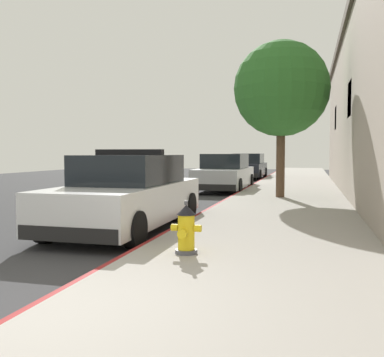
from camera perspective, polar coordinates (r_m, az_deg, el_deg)
ground_plane at (r=14.99m, az=-11.54°, el=-3.25°), size 32.47×60.00×0.20m
sidewalk_pavement at (r=13.41m, az=12.07°, el=-3.25°), size 3.63×60.00×0.16m
curb_painted_edge at (r=13.63m, az=4.26°, el=-3.08°), size 0.08×60.00×0.16m
police_cruiser at (r=9.34m, az=-8.23°, el=-1.98°), size 1.94×4.84×1.68m
parked_car_silver_ahead at (r=18.65m, az=4.28°, el=0.68°), size 1.94×4.84×1.56m
parked_car_dark_far at (r=27.54m, az=7.34°, el=1.53°), size 1.94×4.84×1.56m
fire_hydrant at (r=6.33m, az=-0.78°, el=-6.62°), size 0.44×0.40×0.76m
street_tree at (r=14.75m, az=11.51°, el=11.27°), size 3.07×3.07×5.04m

